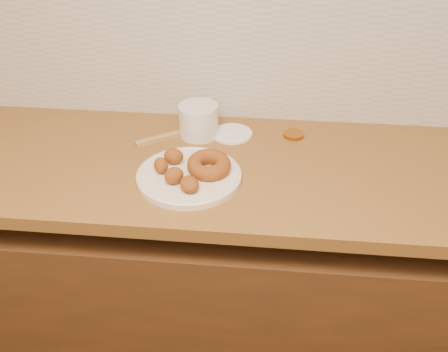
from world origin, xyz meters
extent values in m
cube|color=#583215|center=(0.00, 1.69, 0.39)|extent=(3.60, 0.60, 0.77)
cube|color=olive|center=(-0.65, 1.69, 0.88)|extent=(2.30, 0.62, 0.04)
cube|color=beige|center=(0.00, 1.99, 1.20)|extent=(3.60, 0.02, 0.60)
cylinder|color=white|center=(-0.32, 1.60, 0.91)|extent=(0.29, 0.29, 0.02)
torus|color=brown|center=(-0.26, 1.62, 0.94)|extent=(0.15, 0.15, 0.06)
ellipsoid|color=brown|center=(-0.37, 1.65, 0.94)|extent=(0.06, 0.05, 0.05)
ellipsoid|color=brown|center=(-0.39, 1.60, 0.94)|extent=(0.06, 0.06, 0.05)
ellipsoid|color=brown|center=(-0.35, 1.55, 0.94)|extent=(0.07, 0.07, 0.05)
ellipsoid|color=brown|center=(-0.30, 1.52, 0.94)|extent=(0.07, 0.08, 0.04)
cylinder|color=white|center=(-0.32, 1.85, 0.95)|extent=(0.14, 0.14, 0.10)
cylinder|color=white|center=(-0.22, 1.86, 0.90)|extent=(0.14, 0.14, 0.01)
cylinder|color=#AB641B|center=(-0.02, 1.87, 0.91)|extent=(0.08, 0.08, 0.01)
cube|color=#A3824D|center=(-0.43, 1.80, 0.91)|extent=(0.15, 0.11, 0.01)
camera|label=1|loc=(-0.10, 0.41, 1.73)|focal=42.00mm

